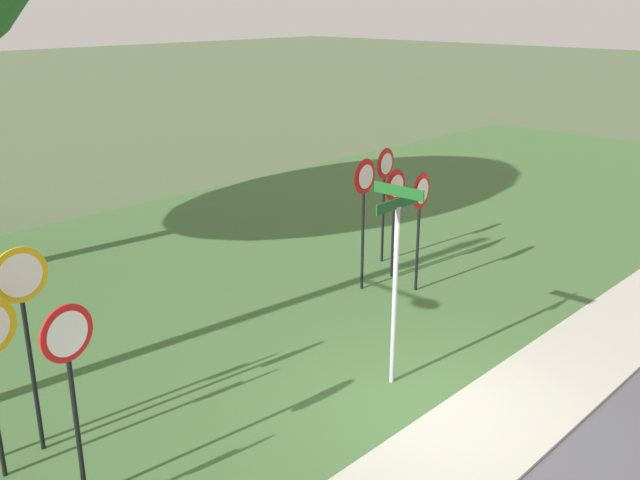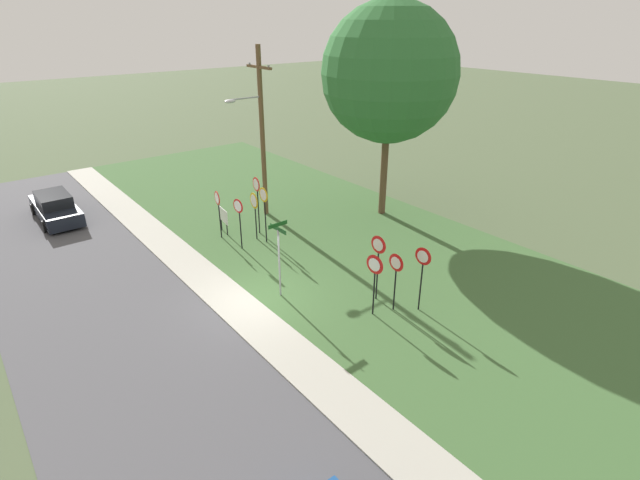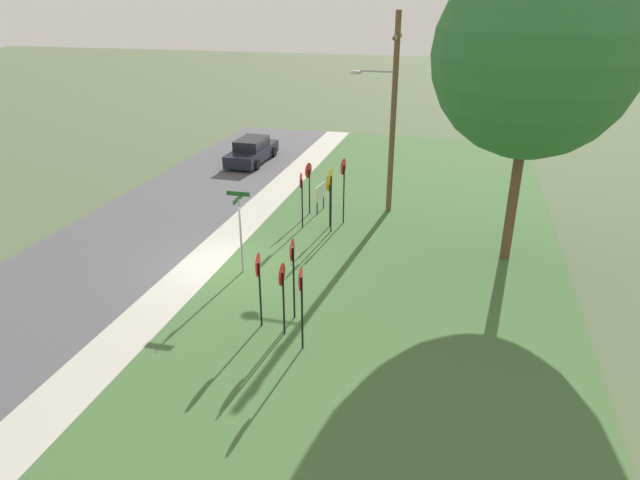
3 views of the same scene
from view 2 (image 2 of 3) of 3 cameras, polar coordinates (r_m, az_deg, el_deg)
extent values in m
plane|color=#4C5B3D|center=(18.29, -7.43, -7.15)|extent=(160.00, 160.00, 0.00)
cube|color=#4C4C51|center=(16.86, -21.79, -12.09)|extent=(44.00, 6.40, 0.01)
cube|color=#ADAA9E|center=(17.96, -9.63, -7.87)|extent=(44.00, 1.60, 0.06)
cube|color=#3D6033|center=(21.50, 6.31, -1.82)|extent=(44.00, 12.00, 0.04)
cylinder|color=black|center=(22.25, -6.47, 2.58)|extent=(0.06, 0.06, 2.40)
cylinder|color=gold|center=(21.82, -6.71, 5.34)|extent=(0.67, 0.03, 0.67)
cylinder|color=white|center=(21.81, -6.75, 5.33)|extent=(0.52, 0.01, 0.52)
cylinder|color=black|center=(21.82, -9.39, 1.53)|extent=(0.06, 0.06, 2.12)
cylinder|color=red|center=(21.42, -9.67, 3.99)|extent=(0.63, 0.12, 0.63)
cylinder|color=white|center=(21.41, -9.71, 3.98)|extent=(0.49, 0.08, 0.49)
cylinder|color=black|center=(22.69, -7.60, 2.43)|extent=(0.06, 0.06, 2.00)
cylinder|color=gold|center=(22.32, -7.83, 4.64)|extent=(0.75, 0.09, 0.75)
cylinder|color=white|center=(22.32, -7.86, 4.63)|extent=(0.58, 0.06, 0.58)
cylinder|color=black|center=(23.21, -7.30, 3.71)|extent=(0.06, 0.06, 2.55)
cylinder|color=red|center=(22.78, -7.55, 6.55)|extent=(0.67, 0.08, 0.67)
cylinder|color=white|center=(22.77, -7.59, 6.54)|extent=(0.52, 0.05, 0.53)
cylinder|color=black|center=(23.14, -11.77, 2.63)|extent=(0.06, 0.06, 2.05)
cylinder|color=red|center=(22.78, -12.07, 4.87)|extent=(0.66, 0.12, 0.66)
cylinder|color=white|center=(22.77, -12.11, 4.86)|extent=(0.51, 0.08, 0.51)
cylinder|color=black|center=(17.75, 6.81, -3.71)|extent=(0.06, 0.06, 2.32)
cone|color=red|center=(17.22, 6.90, -0.57)|extent=(0.67, 0.09, 0.67)
cone|color=silver|center=(17.21, 6.85, -0.59)|extent=(0.46, 0.06, 0.46)
cylinder|color=black|center=(17.28, 8.86, -5.35)|extent=(0.06, 0.06, 1.98)
cone|color=red|center=(16.81, 8.97, -2.68)|extent=(0.65, 0.05, 0.65)
cone|color=white|center=(16.79, 8.92, -2.70)|extent=(0.44, 0.03, 0.44)
cylinder|color=black|center=(17.38, 11.86, -4.96)|extent=(0.06, 0.06, 2.22)
cone|color=red|center=(16.86, 12.08, -1.93)|extent=(0.65, 0.11, 0.65)
cone|color=silver|center=(16.85, 12.03, -1.95)|extent=(0.44, 0.07, 0.44)
cylinder|color=black|center=(16.90, 6.41, -5.76)|extent=(0.06, 0.06, 2.06)
cone|color=red|center=(16.41, 6.47, -2.92)|extent=(0.70, 0.14, 0.70)
cone|color=white|center=(16.39, 6.41, -2.94)|extent=(0.48, 0.09, 0.48)
cylinder|color=#9EA0A8|center=(17.83, -4.83, -2.83)|extent=(0.07, 0.07, 2.66)
cylinder|color=#9EA0A8|center=(17.25, -4.99, 1.12)|extent=(0.09, 0.09, 0.03)
cube|color=#19511E|center=(17.22, -4.99, 1.30)|extent=(0.96, 0.05, 0.15)
cube|color=#19511E|center=(17.16, -5.01, 1.82)|extent=(0.05, 0.82, 0.15)
cylinder|color=brown|center=(24.81, -6.83, 12.25)|extent=(0.24, 0.24, 8.43)
cube|color=brown|center=(24.31, -7.24, 19.63)|extent=(2.10, 0.12, 0.12)
cylinder|color=gray|center=(25.03, -8.33, 19.95)|extent=(0.09, 0.09, 0.10)
cylinder|color=gray|center=(23.59, -6.10, 19.76)|extent=(0.09, 0.09, 0.10)
cylinder|color=#9EA0A8|center=(24.05, -8.81, 16.24)|extent=(0.08, 1.66, 0.08)
ellipsoid|color=#B7B7BC|center=(23.67, -10.61, 15.83)|extent=(0.40, 0.56, 0.18)
cylinder|color=black|center=(24.26, -11.58, 1.81)|extent=(0.05, 0.05, 0.55)
cylinder|color=black|center=(23.59, -10.92, 1.18)|extent=(0.05, 0.05, 0.55)
cube|color=white|center=(23.69, -11.38, 2.88)|extent=(1.10, 0.16, 0.70)
cylinder|color=brown|center=(25.29, 7.62, 9.02)|extent=(0.36, 0.36, 5.50)
sphere|color=#2D6B33|center=(24.46, 8.24, 18.95)|extent=(6.59, 6.59, 6.59)
cube|color=black|center=(28.56, -28.75, 3.11)|extent=(4.66, 1.71, 0.68)
cube|color=black|center=(28.36, -29.00, 4.26)|extent=(2.33, 1.45, 0.56)
cylinder|color=black|center=(27.40, -26.34, 2.35)|extent=(0.60, 0.18, 0.60)
cylinder|color=black|center=(27.17, -29.80, 1.42)|extent=(0.60, 0.18, 0.60)
cylinder|color=black|center=(30.09, -27.65, 3.97)|extent=(0.60, 0.18, 0.60)
cylinder|color=black|center=(29.88, -30.81, 3.14)|extent=(0.60, 0.18, 0.60)
camera|label=1|loc=(21.34, -30.10, 10.07)|focal=39.88mm
camera|label=3|loc=(15.91, 63.39, 8.91)|focal=31.04mm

